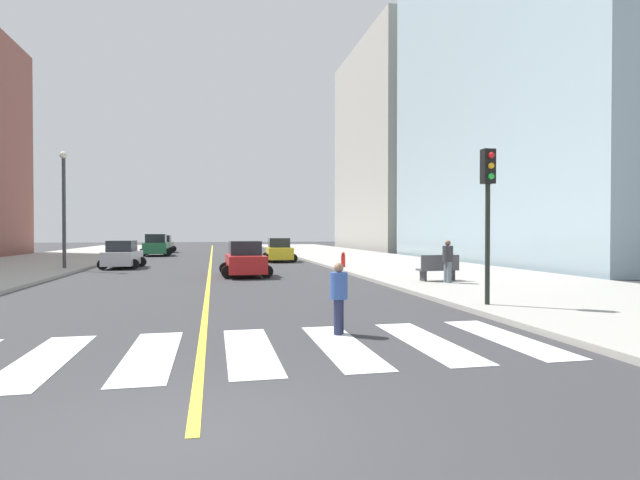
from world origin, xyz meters
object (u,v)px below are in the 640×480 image
Objects in this scene: car_red_fourth at (245,260)px; street_lamp at (64,199)px; car_green_third at (156,246)px; traffic_light_near_corner at (488,195)px; park_bench at (438,268)px; car_gray_fifth at (163,244)px; pedestrian_crossing at (339,295)px; pedestrian_waiting_east at (448,259)px; car_yellow_nearest at (279,251)px; fire_hydrant at (343,260)px; car_silver_second at (123,255)px.

street_lamp reaches higher than car_red_fourth.
traffic_light_near_corner is (13.08, -36.35, 2.36)m from car_green_third.
car_gray_fifth is at bearing 18.15° from park_bench.
pedestrian_crossing is 24.12m from street_lamp.
traffic_light_near_corner reaches higher than park_bench.
pedestrian_waiting_east reaches higher than car_red_fourth.
pedestrian_crossing is (-2.18, -27.42, 0.03)m from car_yellow_nearest.
car_yellow_nearest is at bearing 25.38° from pedestrian_crossing.
car_red_fourth is at bearing -63.79° from traffic_light_near_corner.
park_bench is 1.04× the size of pedestrian_waiting_east.
pedestrian_waiting_east is at bearing -105.86° from traffic_light_near_corner.
traffic_light_near_corner is 24.71m from street_lamp.
street_lamp is (-16.30, 18.54, 0.87)m from traffic_light_near_corner.
traffic_light_near_corner is at bearing -73.04° from car_gray_fifth.
traffic_light_near_corner is 2.55× the size of pedestrian_waiting_east.
car_gray_fifth is at bearing -173.80° from pedestrian_waiting_east.
traffic_light_near_corner is at bearing -89.44° from fire_hydrant.
car_red_fourth is 2.22× the size of park_bench.
car_red_fourth is at bearing -150.40° from fire_hydrant.
street_lamp is (-3.07, -25.84, 3.31)m from car_gray_fifth.
car_red_fourth reaches higher than park_bench.
park_bench is 0.95m from pedestrian_waiting_east.
car_yellow_nearest is 1.04× the size of car_silver_second.
car_green_third is 33.72m from pedestrian_waiting_east.
car_yellow_nearest is at bearing -83.34° from traffic_light_near_corner.
park_bench is at bearing -32.91° from street_lamp.
car_red_fourth is (-3.31, -12.26, 0.00)m from car_yellow_nearest.
street_lamp reaches higher than car_gray_fifth.
car_gray_fifth reaches higher than park_bench.
traffic_light_near_corner is 6.66m from pedestrian_waiting_east.
traffic_light_near_corner reaches higher than car_green_third.
car_red_fourth is at bearing 50.54° from park_bench.
car_gray_fifth is 41.15m from pedestrian_waiting_east.
car_green_third is 2.94× the size of pedestrian_crossing.
street_lamp reaches higher than car_silver_second.
car_silver_second is 19.87m from park_bench.
car_yellow_nearest reaches higher than fire_hydrant.
traffic_light_near_corner is at bearing -30.97° from pedestrian_waiting_east.
car_red_fourth reaches higher than car_yellow_nearest.
car_red_fourth is (7.11, -7.28, 0.03)m from car_silver_second.
pedestrian_crossing is at bearing -79.55° from car_green_third.
car_gray_fifth is 26.23m from street_lamp.
traffic_light_near_corner is at bearing -33.48° from pedestrian_crossing.
car_gray_fifth is 0.63× the size of street_lamp.
car_green_third is at bearing 23.07° from park_bench.
park_bench is (15.02, -13.00, -0.12)m from car_silver_second.
car_yellow_nearest is at bearing 10.79° from park_bench.
pedestrian_waiting_east is (15.04, -13.85, 0.32)m from car_silver_second.
pedestrian_crossing is 0.23× the size of street_lamp.
park_bench is at bearing 106.90° from car_yellow_nearest.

